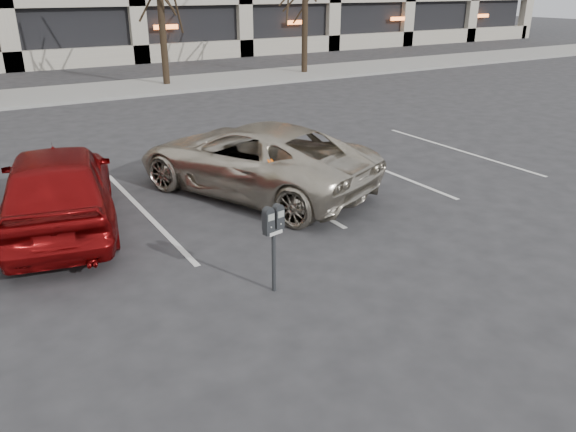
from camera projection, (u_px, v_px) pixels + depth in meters
name	position (u px, v px, depth m)	size (l,w,h in m)	color
ground	(268.00, 240.00, 9.47)	(140.00, 140.00, 0.00)	#28282B
sidewalk	(70.00, 94.00, 22.12)	(80.00, 4.00, 0.12)	gray
stall_lines	(144.00, 212.00, 10.62)	(16.90, 5.20, 0.00)	silver
parking_meter	(273.00, 228.00, 7.52)	(0.34, 0.18, 1.25)	black
suv_silver	(253.00, 158.00, 11.43)	(4.21, 5.67, 1.44)	#BDB4A1
car_red	(58.00, 187.00, 9.67)	(1.81, 4.49, 1.53)	maroon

